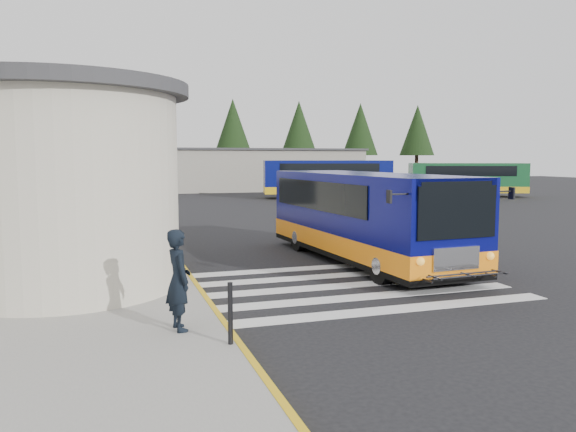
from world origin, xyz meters
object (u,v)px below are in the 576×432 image
object	(u,v)px
far_bus_a	(327,177)
far_bus_b	(467,178)
pedestrian_a	(178,280)
bollard	(230,313)
transit_bus	(364,220)
pedestrian_b	(153,253)

from	to	relation	value
far_bus_a	far_bus_b	size ratio (longest dim) A/B	1.09
pedestrian_a	bollard	bearing A→B (deg)	-155.74
pedestrian_a	far_bus_a	xyz separation A→B (m)	(15.90, 32.30, 0.65)
far_bus_b	far_bus_a	bearing A→B (deg)	102.03
pedestrian_a	bollard	distance (m)	1.33
transit_bus	bollard	world-z (taller)	transit_bus
bollard	pedestrian_a	bearing A→B (deg)	123.79
pedestrian_b	bollard	world-z (taller)	pedestrian_b
pedestrian_a	pedestrian_b	world-z (taller)	pedestrian_a
pedestrian_a	pedestrian_b	bearing A→B (deg)	-6.51
pedestrian_a	bollard	size ratio (longest dim) A/B	1.75
pedestrian_b	bollard	xyz separation A→B (m)	(0.88, -4.37, -0.35)
pedestrian_a	far_bus_b	size ratio (longest dim) A/B	0.19
pedestrian_a	far_bus_a	world-z (taller)	far_bus_a
far_bus_a	far_bus_b	distance (m)	12.01
bollard	far_bus_b	xyz separation A→B (m)	(27.02, 31.29, 0.91)
pedestrian_b	bollard	distance (m)	4.48
bollard	far_bus_a	bearing A→B (deg)	65.52
far_bus_a	bollard	bearing A→B (deg)	168.29
pedestrian_b	transit_bus	bearing A→B (deg)	85.10
pedestrian_b	far_bus_b	size ratio (longest dim) A/B	0.18
pedestrian_a	far_bus_b	world-z (taller)	far_bus_b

